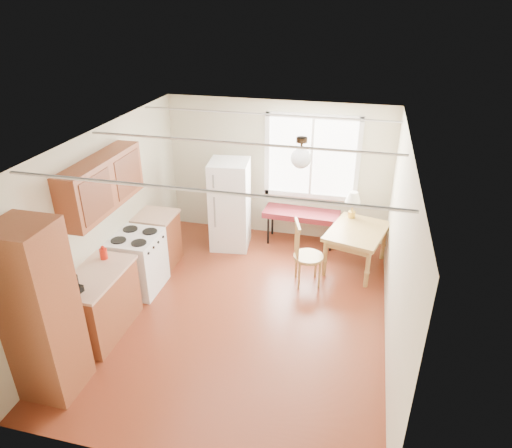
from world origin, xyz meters
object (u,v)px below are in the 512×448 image
(dining_table, at_px, (357,235))
(refrigerator, at_px, (230,205))
(chair, at_px, (302,250))
(bench, at_px, (301,215))

(dining_table, bearing_deg, refrigerator, -170.98)
(refrigerator, relative_size, dining_table, 1.24)
(refrigerator, relative_size, chair, 1.51)
(bench, bearing_deg, dining_table, -29.58)
(refrigerator, distance_m, bench, 1.29)
(bench, xyz_separation_m, chair, (0.21, -1.31, 0.05))
(bench, height_order, chair, chair)
(refrigerator, bearing_deg, chair, -39.86)
(refrigerator, xyz_separation_m, dining_table, (2.20, -0.23, -0.20))
(dining_table, height_order, chair, chair)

